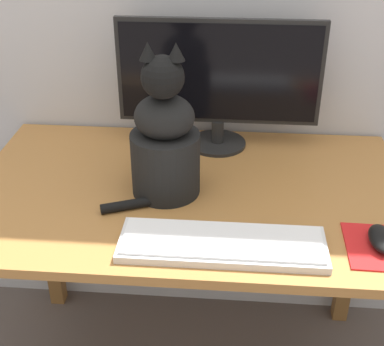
% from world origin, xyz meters
% --- Properties ---
extents(desk, '(1.14, 0.70, 0.73)m').
position_xyz_m(desk, '(0.00, 0.00, 0.62)').
color(desk, '#A87038').
rests_on(desk, ground_plane).
extents(monitor, '(0.58, 0.17, 0.38)m').
position_xyz_m(monitor, '(0.06, 0.26, 0.93)').
color(monitor, black).
rests_on(monitor, desk).
extents(keyboard, '(0.46, 0.15, 0.02)m').
position_xyz_m(keyboard, '(0.10, -0.24, 0.74)').
color(keyboard, silver).
rests_on(keyboard, desk).
extents(computer_mouse_right, '(0.06, 0.10, 0.03)m').
position_xyz_m(computer_mouse_right, '(0.45, -0.21, 0.75)').
color(computer_mouse_right, black).
rests_on(computer_mouse_right, mousepad_right).
extents(cat, '(0.24, 0.22, 0.39)m').
position_xyz_m(cat, '(-0.06, -0.02, 0.87)').
color(cat, black).
rests_on(cat, desk).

